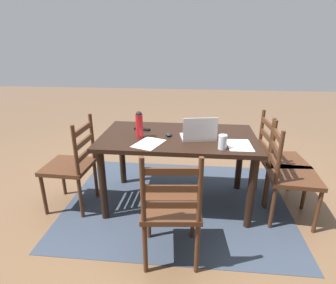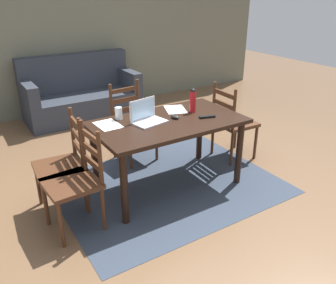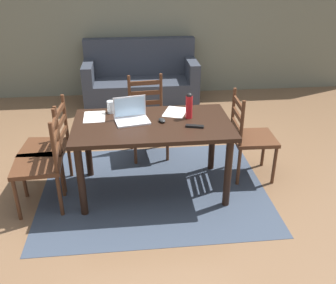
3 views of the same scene
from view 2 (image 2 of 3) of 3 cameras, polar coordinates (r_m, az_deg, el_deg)
ground_plane at (r=3.89m, az=0.00°, el=-6.97°), size 14.00×14.00×0.00m
area_rug at (r=3.89m, az=0.00°, el=-6.93°), size 2.30×1.81×0.01m
wall_back at (r=6.24m, az=-16.24°, el=17.11°), size 8.00×0.12×2.70m
dining_table at (r=3.60m, az=0.00°, el=2.02°), size 1.52×0.86×0.76m
chair_left_far at (r=3.44m, az=-16.54°, el=-3.66°), size 0.47×0.47×0.95m
chair_far_head at (r=4.32m, az=-5.75°, el=2.99°), size 0.48×0.48×0.95m
chair_right_far at (r=4.40m, az=10.42°, el=3.11°), size 0.46×0.46×0.95m
chair_left_near at (r=3.15m, az=-14.73°, el=-6.13°), size 0.47×0.47×0.95m
couch at (r=5.98m, az=-13.92°, el=7.30°), size 1.80×0.80×1.00m
laptop at (r=3.52m, az=-3.49°, el=4.17°), size 0.36×0.28×0.23m
water_bottle at (r=3.78m, az=4.03°, el=6.83°), size 0.07×0.07×0.26m
drinking_glass at (r=3.61m, az=-8.00°, el=4.62°), size 0.07×0.07×0.13m
computer_mouse at (r=3.62m, az=1.14°, el=4.09°), size 0.08×0.11×0.03m
tv_remote at (r=3.66m, az=6.36°, el=4.09°), size 0.18×0.09×0.02m
paper_stack_left at (r=3.49m, az=-9.69°, el=2.74°), size 0.22×0.30×0.00m
paper_stack_right at (r=3.89m, az=1.21°, el=5.30°), size 0.30×0.35×0.00m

